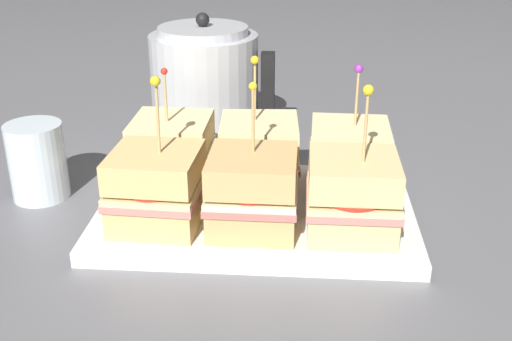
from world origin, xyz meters
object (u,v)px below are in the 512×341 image
at_px(sandwich_front_left, 156,188).
at_px(sandwich_back_left, 172,152).
at_px(sandwich_back_right, 349,157).
at_px(sandwich_back_center, 256,154).
at_px(sandwich_front_center, 253,192).
at_px(kettle_steel, 205,87).
at_px(drinking_glass, 37,161).
at_px(serving_platter, 256,212).
at_px(sandwich_front_right, 352,196).

distance_m(sandwich_front_left, sandwich_back_left, 0.11).
bearing_deg(sandwich_back_right, sandwich_back_center, -178.58).
xyz_separation_m(sandwich_front_center, kettle_steel, (-0.09, 0.30, 0.03)).
height_order(sandwich_front_center, drinking_glass, sandwich_front_center).
distance_m(serving_platter, sandwich_back_center, 0.08).
bearing_deg(sandwich_front_left, sandwich_back_right, 26.48).
height_order(sandwich_front_left, sandwich_back_left, sandwich_front_left).
bearing_deg(sandwich_front_center, sandwich_back_left, 135.71).
distance_m(sandwich_front_left, sandwich_front_right, 0.21).
distance_m(serving_platter, sandwich_front_left, 0.13).
bearing_deg(sandwich_front_center, drinking_glass, 161.57).
bearing_deg(drinking_glass, sandwich_front_left, -28.11).
bearing_deg(drinking_glass, kettle_steel, 48.41).
relative_size(sandwich_back_right, drinking_glass, 1.62).
xyz_separation_m(serving_platter, sandwich_back_left, (-0.11, 0.05, 0.05)).
relative_size(sandwich_front_right, sandwich_back_right, 1.07).
distance_m(sandwich_front_left, sandwich_front_center, 0.11).
bearing_deg(sandwich_front_left, sandwich_front_center, -0.56).
bearing_deg(sandwich_back_center, sandwich_back_left, 179.81).
height_order(sandwich_front_left, drinking_glass, sandwich_front_left).
bearing_deg(sandwich_front_right, drinking_glass, 166.17).
bearing_deg(drinking_glass, sandwich_front_center, -18.43).
xyz_separation_m(serving_platter, drinking_glass, (-0.28, 0.04, 0.04)).
distance_m(sandwich_back_left, kettle_steel, 0.20).
xyz_separation_m(serving_platter, sandwich_front_right, (0.11, -0.05, 0.05)).
bearing_deg(sandwich_back_right, sandwich_front_left, -153.52).
xyz_separation_m(sandwich_back_left, sandwich_back_center, (0.11, -0.00, 0.00)).
relative_size(serving_platter, sandwich_back_right, 2.34).
height_order(sandwich_back_left, sandwich_back_center, sandwich_back_center).
xyz_separation_m(sandwich_front_left, sandwich_back_right, (0.22, 0.11, -0.00)).
xyz_separation_m(sandwich_front_left, sandwich_front_center, (0.11, -0.00, -0.00)).
xyz_separation_m(serving_platter, sandwich_back_right, (0.11, 0.06, 0.05)).
relative_size(sandwich_front_left, sandwich_back_left, 1.11).
distance_m(sandwich_back_left, drinking_glass, 0.17).
bearing_deg(sandwich_front_right, sandwich_back_left, 153.28).
relative_size(serving_platter, kettle_steel, 1.86).
distance_m(kettle_steel, drinking_glass, 0.28).
bearing_deg(kettle_steel, serving_platter, -69.24).
bearing_deg(serving_platter, kettle_steel, 110.76).
relative_size(sandwich_front_center, drinking_glass, 1.67).
height_order(sandwich_front_center, sandwich_back_center, sandwich_back_center).
xyz_separation_m(sandwich_back_left, kettle_steel, (0.01, 0.19, 0.03)).
height_order(sandwich_front_center, kettle_steel, kettle_steel).
bearing_deg(sandwich_front_left, kettle_steel, 87.69).
xyz_separation_m(sandwich_front_left, kettle_steel, (0.01, 0.30, 0.03)).
distance_m(sandwich_front_center, drinking_glass, 0.29).
distance_m(sandwich_back_right, drinking_glass, 0.39).
height_order(serving_platter, sandwich_back_center, sandwich_back_center).
xyz_separation_m(serving_platter, sandwich_front_left, (-0.11, -0.05, 0.05)).
relative_size(sandwich_back_center, kettle_steel, 0.83).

